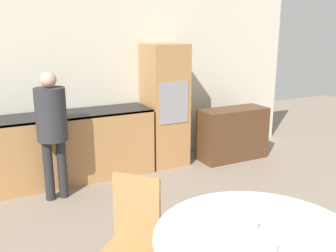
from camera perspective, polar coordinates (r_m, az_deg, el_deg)
The scene contains 9 objects.
wall_back at distance 5.54m, azimuth -9.95°, elevation 6.96°, with size 6.56×0.05×2.60m.
kitchen_counter at distance 5.18m, azimuth -18.53°, elevation -3.44°, with size 2.95×0.60×0.93m.
oven_unit at distance 5.60m, azimuth -0.47°, elevation 3.16°, with size 0.57×0.59×1.81m.
sideboard at distance 6.00m, azimuth 9.83°, elevation -1.17°, with size 1.09×0.45×0.81m.
chair_far_left at distance 2.91m, azimuth -5.48°, elevation -16.19°, with size 0.57×0.57×0.98m.
person_standing at distance 4.57m, azimuth -17.31°, elevation 0.48°, with size 0.35×0.35×1.55m.
cup at distance 2.30m, azimuth 15.34°, elevation -17.47°, with size 0.07×0.07×0.09m.
bowl_near at distance 2.61m, azimuth 22.51°, elevation -14.48°, with size 0.17×0.17×0.05m.
salt_shaker at distance 2.52m, azimuth 13.18°, elevation -14.39°, with size 0.03×0.03×0.09m.
Camera 1 is at (-1.61, -0.00, 2.03)m, focal length 40.00 mm.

